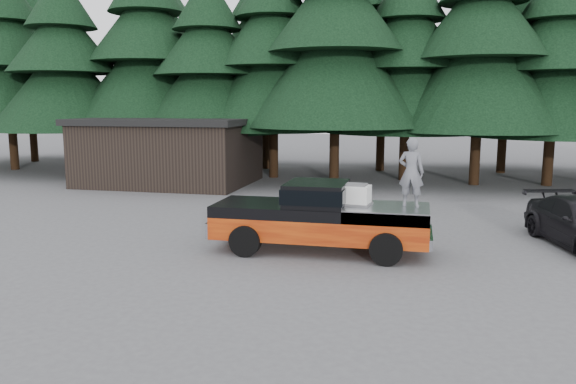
% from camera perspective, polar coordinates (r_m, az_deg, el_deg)
% --- Properties ---
extents(ground, '(120.00, 120.00, 0.00)m').
position_cam_1_polar(ground, '(15.15, 0.39, -6.45)').
color(ground, '#505053').
rests_on(ground, ground).
extents(pickup_truck, '(6.00, 2.04, 1.33)m').
position_cam_1_polar(pickup_truck, '(15.45, 3.29, -3.62)').
color(pickup_truck, '#C44A0E').
rests_on(pickup_truck, ground).
extents(truck_cab, '(1.66, 1.90, 0.59)m').
position_cam_1_polar(truck_cab, '(15.28, 2.95, -0.09)').
color(truck_cab, black).
rests_on(truck_cab, pickup_truck).
extents(air_compressor, '(0.82, 0.71, 0.51)m').
position_cam_1_polar(air_compressor, '(15.17, 6.89, -0.37)').
color(air_compressor, silver).
rests_on(air_compressor, pickup_truck).
extents(man_on_bed, '(0.72, 0.53, 1.82)m').
position_cam_1_polar(man_on_bed, '(15.12, 12.41, 1.97)').
color(man_on_bed, slate).
rests_on(man_on_bed, pickup_truck).
extents(utility_building, '(8.40, 6.40, 3.30)m').
position_cam_1_polar(utility_building, '(29.04, -11.88, 4.13)').
color(utility_building, black).
rests_on(utility_building, ground).
extents(treeline, '(60.15, 16.05, 17.50)m').
position_cam_1_polar(treeline, '(31.79, 8.24, 15.57)').
color(treeline, black).
rests_on(treeline, ground).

